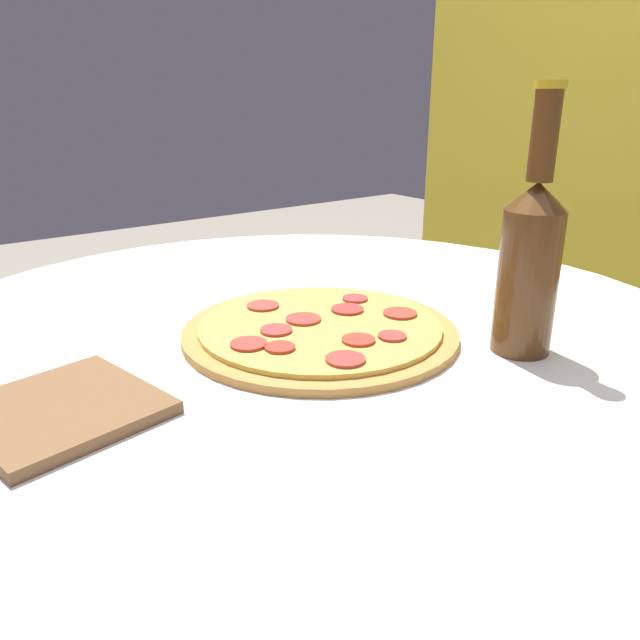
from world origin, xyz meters
name	(u,v)px	position (x,y,z in m)	size (l,w,h in m)	color
table	(305,421)	(0.00, 0.00, 0.57)	(1.04, 1.04, 0.71)	white
pizza	(320,330)	(0.04, -0.01, 0.72)	(0.33, 0.33, 0.02)	#B77F3D
beer_bottle	(530,259)	(0.21, 0.15, 0.81)	(0.07, 0.07, 0.28)	#563314
pizza_paddle	(34,419)	(0.06, -0.33, 0.71)	(0.18, 0.29, 0.02)	brown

